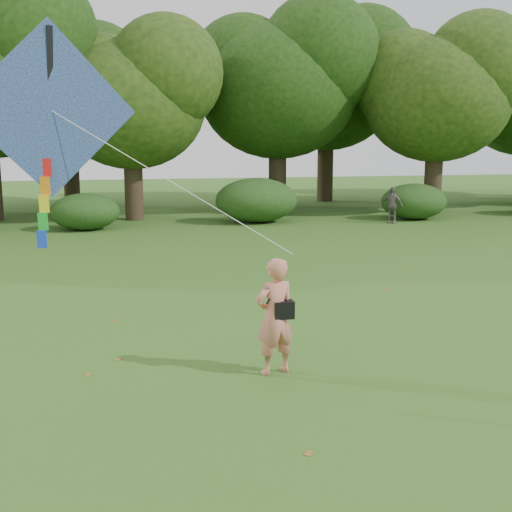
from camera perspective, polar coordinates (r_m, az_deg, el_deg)
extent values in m
plane|color=#265114|center=(9.64, 6.59, -10.74)|extent=(100.00, 100.00, 0.00)
imported|color=#D47863|center=(9.51, 1.69, -5.39)|extent=(0.74, 0.59, 1.76)
imported|color=slate|center=(27.52, 11.99, 4.46)|extent=(0.93, 0.86, 1.53)
cube|color=black|center=(9.49, 2.44, -4.78)|extent=(0.30, 0.20, 0.26)
cylinder|color=black|center=(9.36, 1.76, -2.83)|extent=(0.33, 0.14, 0.47)
cube|color=#233B9A|center=(9.73, -17.83, 12.26)|extent=(2.39, 0.75, 2.48)
cube|color=black|center=(9.76, -17.81, 12.26)|extent=(0.21, 0.36, 2.26)
cylinder|color=white|center=(9.32, -7.38, 6.46)|extent=(3.34, 0.90, 2.06)
cube|color=red|center=(9.76, -18.15, 7.48)|extent=(0.14, 0.06, 0.26)
cube|color=orange|center=(9.78, -18.24, 5.96)|extent=(0.14, 0.06, 0.26)
cube|color=yellow|center=(9.80, -18.33, 4.43)|extent=(0.14, 0.06, 0.26)
cube|color=green|center=(9.83, -18.42, 2.92)|extent=(0.14, 0.06, 0.26)
cube|color=blue|center=(9.87, -18.50, 1.41)|extent=(0.14, 0.06, 0.26)
cylinder|color=#3A2D1E|center=(28.55, -10.82, 6.33)|extent=(0.80, 0.80, 3.15)
ellipsoid|color=#1E3F11|center=(28.53, -11.05, 13.03)|extent=(6.40, 6.40, 5.44)
cylinder|color=#3A2D1E|center=(31.56, 1.92, 7.34)|extent=(0.86, 0.86, 3.67)
ellipsoid|color=#1E3F11|center=(31.60, 1.96, 14.47)|extent=(7.60, 7.60, 6.46)
cylinder|color=#3A2D1E|center=(31.81, 15.48, 6.78)|extent=(0.83, 0.83, 3.43)
ellipsoid|color=#1E3F11|center=(31.82, 15.79, 13.24)|extent=(6.80, 6.80, 5.78)
cylinder|color=#3A2D1E|center=(36.06, -16.11, 7.18)|extent=(0.84, 0.84, 3.50)
ellipsoid|color=#1E3F11|center=(36.08, -16.41, 13.01)|extent=(7.00, 7.00, 5.95)
cylinder|color=#3A2D1E|center=(37.02, 6.17, 7.99)|extent=(0.90, 0.90, 4.02)
ellipsoid|color=#1E3F11|center=(37.09, 6.30, 14.42)|extent=(7.80, 7.80, 6.63)
ellipsoid|color=#264919|center=(25.73, -14.97, 3.83)|extent=(2.66, 2.09, 1.42)
ellipsoid|color=#264919|center=(27.17, 0.03, 4.97)|extent=(3.50, 2.75, 1.88)
ellipsoid|color=#264919|center=(29.10, 13.86, 4.73)|extent=(2.94, 2.31, 1.58)
cube|color=brown|center=(18.32, -15.56, -0.93)|extent=(0.14, 0.14, 0.01)
cube|color=brown|center=(10.02, -14.69, -10.16)|extent=(0.08, 0.12, 0.01)
cube|color=brown|center=(12.77, -12.58, -5.61)|extent=(0.13, 0.14, 0.01)
cube|color=brown|center=(17.89, 13.36, -1.10)|extent=(0.10, 0.13, 0.01)
cube|color=brown|center=(7.50, 4.70, -17.09)|extent=(0.14, 0.14, 0.01)
cube|color=brown|center=(17.00, -18.04, -1.92)|extent=(0.14, 0.14, 0.01)
cube|color=brown|center=(15.83, 13.34, -2.57)|extent=(0.11, 0.14, 0.01)
cube|color=brown|center=(10.57, -12.16, -8.96)|extent=(0.14, 0.14, 0.01)
cube|color=brown|center=(15.29, 11.51, -2.95)|extent=(0.14, 0.14, 0.01)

